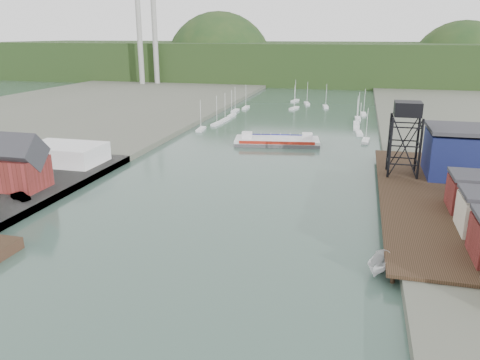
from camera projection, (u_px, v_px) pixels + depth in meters
The scene contains 12 objects.
ground at pixel (140, 298), 58.86m from camera, with size 600.00×600.00×0.00m, color #2C453C.
east_pier at pixel (416, 195), 91.13m from camera, with size 14.00×70.00×2.45m.
harbor_building at pixel (14, 167), 94.72m from camera, with size 12.20×8.20×8.90m.
white_shed at pixel (65, 154), 114.36m from camera, with size 18.00×12.00×4.50m, color silver.
lift_tower at pixel (407, 114), 99.52m from camera, with size 6.50×6.50×16.00m.
blue_shed at pixel (476, 155), 100.38m from camera, with size 20.50×14.50×11.30m.
marina_sailboats at pixel (295, 116), 186.74m from camera, with size 57.71×92.65×0.90m.
smokestacks at pixel (147, 37), 289.95m from camera, with size 11.20×8.20×60.00m.
distant_hills at pixel (321, 65), 335.30m from camera, with size 500.00×120.00×80.00m.
chain_ferry at pixel (277, 141), 140.65m from camera, with size 26.37×13.94×3.61m.
motorboat at pixel (379, 265), 64.73m from camera, with size 2.47×6.58×2.54m, color silver.
car_west_b at pixel (21, 196), 88.87m from camera, with size 1.49×4.28×1.41m, color #999999.
Camera 1 is at (25.04, -46.96, 31.84)m, focal length 35.00 mm.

